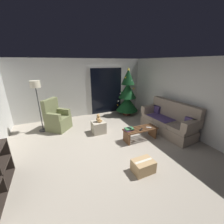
% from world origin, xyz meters
% --- Properties ---
extents(ground_plane, '(7.00, 7.00, 0.00)m').
position_xyz_m(ground_plane, '(0.00, 0.00, 0.00)').
color(ground_plane, '#9E9384').
extents(wall_back, '(5.72, 0.12, 2.50)m').
position_xyz_m(wall_back, '(0.00, 3.06, 1.25)').
color(wall_back, silver).
rests_on(wall_back, ground).
extents(wall_right, '(0.12, 6.00, 2.50)m').
position_xyz_m(wall_right, '(2.86, 0.00, 1.25)').
color(wall_right, silver).
rests_on(wall_right, ground).
extents(patio_door_frame, '(1.60, 0.02, 2.20)m').
position_xyz_m(patio_door_frame, '(1.13, 2.99, 1.10)').
color(patio_door_frame, silver).
rests_on(patio_door_frame, ground).
extents(patio_door_glass, '(1.50, 0.02, 2.10)m').
position_xyz_m(patio_door_glass, '(1.13, 2.97, 1.05)').
color(patio_door_glass, black).
rests_on(patio_door_glass, ground).
extents(couch, '(0.92, 1.99, 1.08)m').
position_xyz_m(couch, '(2.32, 0.17, 0.40)').
color(couch, gray).
rests_on(couch, ground).
extents(coffee_table, '(1.10, 0.40, 0.39)m').
position_xyz_m(coffee_table, '(1.12, 0.12, 0.26)').
color(coffee_table, brown).
rests_on(coffee_table, ground).
extents(remote_white, '(0.15, 0.14, 0.02)m').
position_xyz_m(remote_white, '(1.38, 0.05, 0.40)').
color(remote_white, silver).
rests_on(remote_white, coffee_table).
extents(remote_black, '(0.16, 0.12, 0.02)m').
position_xyz_m(remote_black, '(1.08, 0.03, 0.40)').
color(remote_black, black).
rests_on(remote_black, coffee_table).
extents(book_stack, '(0.27, 0.22, 0.08)m').
position_xyz_m(book_stack, '(0.72, 0.14, 0.43)').
color(book_stack, '#6B3D7A').
rests_on(book_stack, coffee_table).
extents(cell_phone, '(0.13, 0.16, 0.01)m').
position_xyz_m(cell_phone, '(0.72, 0.13, 0.48)').
color(cell_phone, black).
rests_on(cell_phone, book_stack).
extents(christmas_tree, '(1.00, 1.00, 2.14)m').
position_xyz_m(christmas_tree, '(1.86, 2.28, 0.94)').
color(christmas_tree, '#4C1E19').
rests_on(christmas_tree, ground).
extents(armchair, '(0.97, 0.97, 1.13)m').
position_xyz_m(armchair, '(-1.22, 1.98, 0.40)').
color(armchair, olive).
rests_on(armchair, ground).
extents(floor_lamp, '(0.32, 0.32, 1.78)m').
position_xyz_m(floor_lamp, '(-1.73, 2.05, 1.51)').
color(floor_lamp, '#2D2D30').
rests_on(floor_lamp, ground).
extents(ottoman, '(0.44, 0.44, 0.41)m').
position_xyz_m(ottoman, '(0.07, 1.11, 0.20)').
color(ottoman, '#B2A893').
rests_on(ottoman, ground).
extents(teddy_bear_honey, '(0.21, 0.21, 0.29)m').
position_xyz_m(teddy_bear_honey, '(0.07, 1.10, 0.53)').
color(teddy_bear_honey, tan).
rests_on(teddy_bear_honey, ottoman).
extents(cardboard_box_taped_mid_floor, '(0.48, 0.35, 0.29)m').
position_xyz_m(cardboard_box_taped_mid_floor, '(0.38, -1.09, 0.14)').
color(cardboard_box_taped_mid_floor, tan).
rests_on(cardboard_box_taped_mid_floor, ground).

